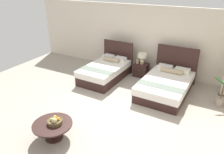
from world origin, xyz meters
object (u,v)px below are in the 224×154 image
Objects in this scene: fruit_bowl at (55,121)px; bed_near_corner at (166,84)px; bed_near_window at (106,71)px; nightstand at (141,70)px; table_lamp at (142,57)px; coffee_table at (53,127)px; vase at (137,61)px; potted_palm at (221,97)px.

bed_near_corner is at bearing 64.53° from fruit_bowl.
bed_near_window is 4.13× the size of nightstand.
table_lamp is at bearing 84.29° from fruit_bowl.
bed_near_window is 2.29× the size of coffee_table.
nightstand is 0.38m from vase.
vase is 0.23× the size of coffee_table.
nightstand is 0.55× the size of coffee_table.
bed_near_window is 3.44m from fruit_bowl.
potted_palm reaches higher than fruit_bowl.
nightstand is 0.50× the size of potted_palm.
bed_near_window reaches higher than vase.
bed_near_window reaches higher than fruit_bowl.
table_lamp reaches higher than nightstand.
bed_near_window is 2.08× the size of potted_palm.
bed_near_corner is at bearing -35.66° from table_lamp.
bed_near_corner reaches higher than fruit_bowl.
bed_near_window is at bearing -141.17° from nightstand.
coffee_table is (-0.33, -4.22, -0.27)m from vase.
bed_near_window is 3.46m from coffee_table.
coffee_table is (-1.67, -3.43, 0.03)m from bed_near_corner.
table_lamp is 4.33m from coffee_table.
bed_near_window is at bearing -138.18° from vase.
nightstand is at bearing 162.54° from potted_palm.
bed_near_corner is 2.28× the size of potted_palm.
fruit_bowl reaches higher than nightstand.
table_lamp is 2.98m from potted_palm.
potted_palm is at bearing -17.46° from nightstand.
coffee_table is 0.91× the size of potted_palm.
fruit_bowl is (0.63, -3.38, 0.17)m from bed_near_window.
nightstand is 2.43× the size of vase.
fruit_bowl is at bearing -79.51° from bed_near_window.
table_lamp is at bearing 90.00° from nightstand.
bed_near_window is 1.24m from vase.
table_lamp is at bearing 21.79° from vase.
vase reaches higher than fruit_bowl.
nightstand is 4.25m from fruit_bowl.
coffee_table is at bearing -134.10° from potted_palm.
nightstand is 0.52m from table_lamp.
vase is at bearing -158.21° from table_lamp.
potted_palm is at bearing -15.91° from vase.
fruit_bowl reaches higher than coffee_table.
bed_near_corner reaches higher than table_lamp.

